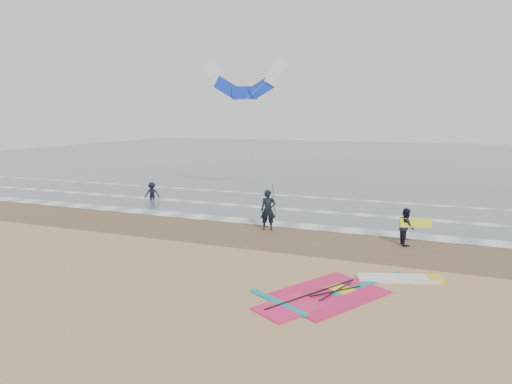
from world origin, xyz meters
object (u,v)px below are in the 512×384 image
at_px(person_wading, 152,189).
at_px(person_standing, 268,210).
at_px(surf_kite, 244,83).
at_px(person_walking, 406,227).
at_px(windsurf_rig, 349,290).

bearing_deg(person_wading, person_standing, -53.69).
bearing_deg(surf_kite, person_walking, -38.89).
bearing_deg(person_standing, windsurf_rig, -76.15).
xyz_separation_m(windsurf_rig, surf_kite, (-10.19, 15.53, 7.73)).
bearing_deg(person_wading, person_walking, -45.18).
distance_m(person_wading, surf_kite, 9.55).
distance_m(windsurf_rig, surf_kite, 20.12).
xyz_separation_m(windsurf_rig, person_standing, (-5.13, 6.50, 0.96)).
bearing_deg(person_walking, windsurf_rig, 148.54).
bearing_deg(windsurf_rig, person_wading, 143.32).
xyz_separation_m(person_walking, person_wading, (-16.39, 4.98, -0.03)).
distance_m(person_standing, person_wading, 11.01).
bearing_deg(person_wading, surf_kite, 13.11).
xyz_separation_m(person_wading, surf_kite, (4.88, 4.30, 6.99)).
xyz_separation_m(person_standing, surf_kite, (-5.06, 9.03, 6.77)).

